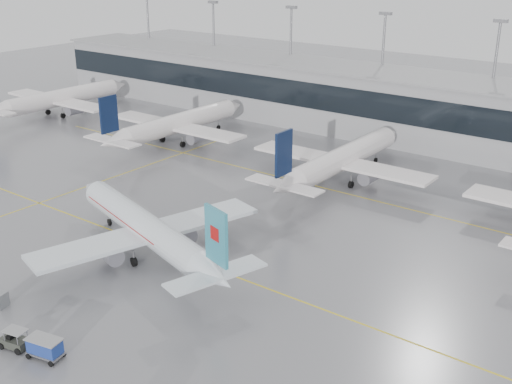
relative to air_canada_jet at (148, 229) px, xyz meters
The scene contains 14 objects.
ground 6.58m from the air_canada_jet, 23.85° to the left, with size 320.00×320.00×0.00m, color gray.
taxi_line_main 6.58m from the air_canada_jet, 23.85° to the left, with size 120.00×0.25×0.01m, color yellow.
taxi_line_north 32.84m from the air_canada_jet, 81.02° to the left, with size 120.00×0.25×0.01m, color yellow.
taxi_line_cross 30.50m from the air_canada_jet, 145.29° to the left, with size 0.25×60.00×0.01m, color yellow.
terminal 64.50m from the air_canada_jet, 85.47° to the left, with size 180.00×15.00×12.00m, color #949598.
terminal_glass 57.07m from the air_canada_jet, 84.87° to the left, with size 180.00×0.20×5.00m, color black.
terminal_roof 65.04m from the air_canada_jet, 85.47° to the left, with size 182.00×16.00×0.40m, color gray.
light_masts 71.12m from the air_canada_jet, 85.85° to the left, with size 156.40×1.00×22.60m.
air_canada_jet is the anchor object (origin of this frame).
parked_jet_a 74.19m from the air_canada_jet, 151.03° to the left, with size 29.64×36.96×11.72m.
parked_jet_b 46.76m from the air_canada_jet, 129.76° to the left, with size 29.64×36.96×11.72m.
parked_jet_c 36.30m from the air_canada_jet, 81.93° to the left, with size 29.64×36.96×11.72m.
baggage_tug 21.04m from the air_canada_jet, 79.65° to the right, with size 4.11×2.20×1.95m.
baggage_cart 21.17m from the air_canada_jet, 69.81° to the right, with size 3.52×2.43×1.99m.
Camera 1 is at (46.33, -49.09, 34.50)m, focal length 45.00 mm.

